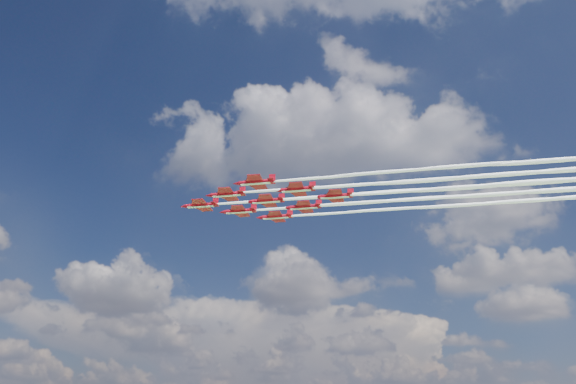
% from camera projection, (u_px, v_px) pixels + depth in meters
% --- Properties ---
extents(jet_lead, '(156.21, 13.21, 2.73)m').
position_uv_depth(jet_lead, '(479.00, 186.00, 143.53)').
color(jet_lead, '#A6091A').
extents(jet_row2_port, '(156.21, 13.21, 2.73)m').
position_uv_depth(jet_row2_port, '(523.00, 173.00, 136.22)').
color(jet_row2_port, '#A6091A').
extents(jet_row2_starb, '(156.21, 13.21, 2.73)m').
position_uv_depth(jet_row2_starb, '(513.00, 193.00, 147.77)').
color(jet_row2_starb, '#A6091A').
extents(jet_row3_port, '(156.21, 13.21, 2.73)m').
position_uv_depth(jet_row3_port, '(571.00, 159.00, 128.90)').
color(jet_row3_port, '#A6091A').
extents(jet_row3_centre, '(156.21, 13.21, 2.73)m').
position_uv_depth(jet_row3_centre, '(557.00, 181.00, 140.46)').
color(jet_row3_centre, '#A6091A').
extents(jet_row3_starb, '(156.21, 13.21, 2.73)m').
position_uv_depth(jet_row3_starb, '(545.00, 200.00, 152.01)').
color(jet_row3_starb, '#A6091A').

